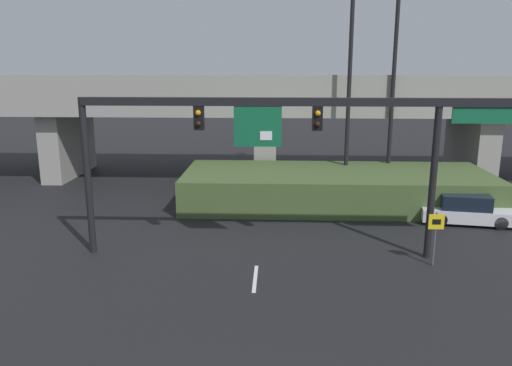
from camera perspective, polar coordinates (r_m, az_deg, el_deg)
lane_markings at (r=22.71m, az=0.38°, el=-6.49°), size 0.14×44.31×0.01m
signal_gantry at (r=19.70m, az=4.22°, el=6.23°), size 17.88×0.44×6.48m
speed_limit_sign at (r=20.66m, az=19.82°, el=-5.23°), size 0.60×0.11×2.17m
highway_light_pole_near at (r=30.88m, az=15.75°, el=16.19°), size 0.70×0.36×18.19m
highway_light_pole_far at (r=29.64m, az=10.83°, el=16.01°), size 0.70×0.36×17.61m
overpass_bridge at (r=34.36m, az=1.18°, el=8.76°), size 49.33×8.04×7.12m
grass_embankment at (r=28.47m, az=9.11°, el=-0.55°), size 16.96×6.27×1.88m
parked_sedan_near_right at (r=26.99m, az=22.91°, el=-2.80°), size 4.67×2.52×1.50m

